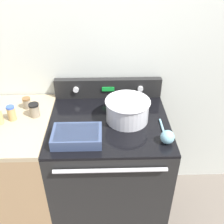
# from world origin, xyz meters

# --- Properties ---
(kitchen_wall) EXTENTS (8.00, 0.05, 2.50)m
(kitchen_wall) POSITION_xyz_m (0.00, 0.72, 1.25)
(kitchen_wall) COLOR silver
(kitchen_wall) RESTS_ON ground_plane
(stove_range) EXTENTS (0.78, 0.71, 0.91)m
(stove_range) POSITION_xyz_m (0.00, 0.34, 0.45)
(stove_range) COLOR black
(stove_range) RESTS_ON ground_plane
(control_panel) EXTENTS (0.78, 0.07, 0.15)m
(control_panel) POSITION_xyz_m (0.00, 0.66, 0.98)
(control_panel) COLOR black
(control_panel) RESTS_ON stove_range
(side_counter) EXTENTS (0.52, 0.68, 0.92)m
(side_counter) POSITION_xyz_m (-0.65, 0.34, 0.46)
(side_counter) COLOR tan
(side_counter) RESTS_ON ground_plane
(mixing_bowl) EXTENTS (0.29, 0.29, 0.15)m
(mixing_bowl) POSITION_xyz_m (0.12, 0.36, 0.99)
(mixing_bowl) COLOR silver
(mixing_bowl) RESTS_ON stove_range
(casserole_dish) EXTENTS (0.29, 0.19, 0.06)m
(casserole_dish) POSITION_xyz_m (-0.19, 0.15, 0.94)
(casserole_dish) COLOR #38476B
(casserole_dish) RESTS_ON stove_range
(ladle) EXTENTS (0.08, 0.26, 0.08)m
(ladle) POSITION_xyz_m (0.33, 0.13, 0.95)
(ladle) COLOR #7AB2C6
(ladle) RESTS_ON stove_range
(spice_jar_black_cap) EXTENTS (0.07, 0.07, 0.09)m
(spice_jar_black_cap) POSITION_xyz_m (-0.49, 0.40, 0.97)
(spice_jar_black_cap) COLOR gray
(spice_jar_black_cap) RESTS_ON side_counter
(spice_jar_brown_cap) EXTENTS (0.05, 0.05, 0.08)m
(spice_jar_brown_cap) POSITION_xyz_m (-0.56, 0.50, 0.96)
(spice_jar_brown_cap) COLOR gray
(spice_jar_brown_cap) RESTS_ON side_counter
(spice_jar_blue_cap) EXTENTS (0.05, 0.05, 0.10)m
(spice_jar_blue_cap) POSITION_xyz_m (-0.62, 0.36, 0.97)
(spice_jar_blue_cap) COLOR tan
(spice_jar_blue_cap) RESTS_ON side_counter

